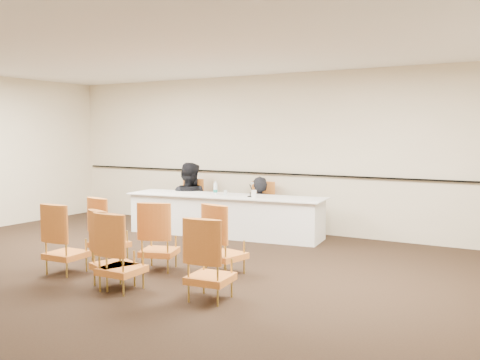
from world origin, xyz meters
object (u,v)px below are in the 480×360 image
at_px(microphone, 250,190).
at_px(aud_chair_extra, 121,251).
at_px(water_bottle, 215,188).
at_px(aud_chair_front_left, 109,229).
at_px(aud_chair_front_mid, 159,236).
at_px(aud_chair_front_right, 225,239).
at_px(aud_chair_back_right, 210,258).
at_px(panelist_second_chair, 189,203).
at_px(panelist_main, 259,218).
at_px(aud_chair_back_left, 66,238).
at_px(panel_table, 225,215).
at_px(panelist_second, 189,207).
at_px(coffee_cup, 254,194).
at_px(aud_chair_back_mid, 114,248).
at_px(drinking_glass, 225,193).
at_px(panelist_main_chair, 259,207).

relative_size(microphone, aud_chair_extra, 0.28).
distance_m(water_bottle, aud_chair_extra, 3.67).
distance_m(aud_chair_front_left, aud_chair_front_mid, 0.95).
relative_size(microphone, aud_chair_front_right, 0.28).
bearing_deg(aud_chair_front_right, aud_chair_front_mid, -152.19).
bearing_deg(aud_chair_back_right, panelist_second_chair, 122.23).
relative_size(panelist_main, aud_chair_front_left, 1.68).
distance_m(aud_chair_front_mid, aud_chair_back_right, 1.55).
bearing_deg(water_bottle, aud_chair_front_mid, -74.24).
relative_size(panelist_main, aud_chair_back_right, 1.68).
bearing_deg(aud_chair_front_left, panelist_second_chair, 113.69).
bearing_deg(aud_chair_front_right, aud_chair_back_left, -139.54).
distance_m(panel_table, panelist_second, 1.19).
relative_size(coffee_cup, aud_chair_back_mid, 0.15).
bearing_deg(panel_table, panelist_second_chair, 152.30).
relative_size(panel_table, panelist_main, 2.32).
distance_m(panelist_main, microphone, 0.89).
height_order(water_bottle, aud_chair_front_left, water_bottle).
bearing_deg(water_bottle, panelist_second_chair, 154.11).
bearing_deg(aud_chair_back_right, microphone, 105.58).
xyz_separation_m(panelist_main, drinking_glass, (-0.37, -0.63, 0.53)).
relative_size(panelist_main_chair, aud_chair_back_right, 1.00).
distance_m(panel_table, aud_chair_front_left, 2.57).
relative_size(aud_chair_back_mid, aud_chair_back_right, 1.00).
bearing_deg(aud_chair_front_mid, panelist_main, 72.97).
height_order(panel_table, panelist_main_chair, panelist_main_chair).
bearing_deg(aud_chair_back_left, drinking_glass, 79.13).
bearing_deg(aud_chair_front_right, aud_chair_extra, -106.79).
xyz_separation_m(aud_chair_front_right, aud_chair_back_right, (0.44, -1.03, 0.00)).
distance_m(water_bottle, aud_chair_back_left, 3.33).
bearing_deg(panelist_main_chair, aud_chair_front_left, -111.58).
relative_size(panel_table, microphone, 14.03).
height_order(coffee_cup, aud_chair_front_right, aud_chair_front_right).
bearing_deg(panel_table, coffee_cup, -15.03).
bearing_deg(aud_chair_back_left, aud_chair_front_mid, 35.43).
bearing_deg(aud_chair_front_mid, aud_chair_back_left, -161.16).
relative_size(aud_chair_front_left, aud_chair_front_right, 1.00).
xyz_separation_m(aud_chair_front_mid, aud_chair_extra, (0.22, -0.99, 0.00)).
relative_size(panelist_main, aud_chair_back_mid, 1.68).
bearing_deg(panelist_second_chair, water_bottle, -32.93).
relative_size(panelist_second, aud_chair_extra, 1.88).
bearing_deg(drinking_glass, panelist_main_chair, 59.75).
xyz_separation_m(panelist_main, panelist_second_chair, (-1.51, -0.19, 0.21)).
height_order(drinking_glass, aud_chair_back_right, aud_chair_back_right).
distance_m(panelist_main, aud_chair_back_mid, 4.08).
distance_m(coffee_cup, aud_chair_extra, 3.48).
relative_size(aud_chair_back_mid, aud_chair_extra, 1.00).
bearing_deg(panelist_main, panelist_main_chair, -23.02).
height_order(aud_chair_back_left, aud_chair_back_mid, same).
xyz_separation_m(panelist_second_chair, aud_chair_front_left, (0.70, -2.95, 0.00)).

